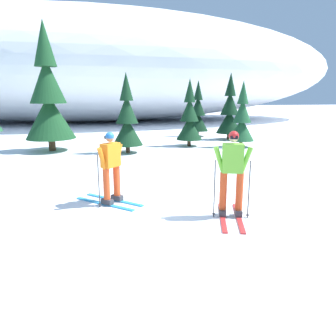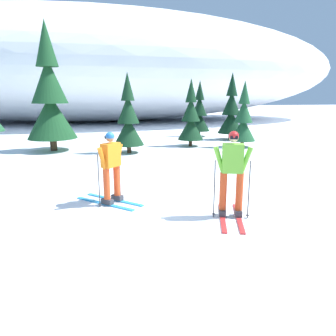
% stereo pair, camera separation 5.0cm
% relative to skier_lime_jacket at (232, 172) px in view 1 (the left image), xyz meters
% --- Properties ---
extents(ground_plane, '(120.00, 120.00, 0.00)m').
position_rel_skier_lime_jacket_xyz_m(ground_plane, '(-1.58, 0.95, -0.95)').
color(ground_plane, white).
extents(skier_lime_jacket, '(0.89, 1.68, 1.81)m').
position_rel_skier_lime_jacket_xyz_m(skier_lime_jacket, '(0.00, 0.00, 0.00)').
color(skier_lime_jacket, red).
rests_on(skier_lime_jacket, ground).
extents(skier_orange_jacket, '(1.57, 1.49, 1.69)m').
position_rel_skier_lime_jacket_xyz_m(skier_orange_jacket, '(-2.43, 1.34, -0.07)').
color(skier_orange_jacket, '#2893CC').
rests_on(skier_orange_jacket, ground).
extents(pine_tree_left, '(2.16, 2.16, 5.59)m').
position_rel_skier_lime_jacket_xyz_m(pine_tree_left, '(-4.86, 9.17, 1.38)').
color(pine_tree_left, '#47301E').
rests_on(pine_tree_left, ground).
extents(pine_tree_center_left, '(1.32, 1.32, 3.42)m').
position_rel_skier_lime_jacket_xyz_m(pine_tree_center_left, '(-1.55, 7.98, 0.47)').
color(pine_tree_center_left, '#47301E').
rests_on(pine_tree_center_left, ground).
extents(pine_tree_center, '(1.25, 1.25, 3.24)m').
position_rel_skier_lime_jacket_xyz_m(pine_tree_center, '(1.56, 9.28, 0.40)').
color(pine_tree_center, '#47301E').
rests_on(pine_tree_center, ground).
extents(pine_tree_center_right, '(1.27, 1.27, 3.29)m').
position_rel_skier_lime_jacket_xyz_m(pine_tree_center_right, '(3.01, 12.78, 0.42)').
color(pine_tree_center_right, '#47301E').
rests_on(pine_tree_center_right, ground).
extents(pine_tree_right, '(1.21, 1.21, 3.13)m').
position_rel_skier_lime_jacket_xyz_m(pine_tree_right, '(3.95, 8.52, 0.36)').
color(pine_tree_right, '#47301E').
rests_on(pine_tree_right, ground).
extents(pine_tree_far_right, '(1.41, 1.41, 3.65)m').
position_rel_skier_lime_jacket_xyz_m(pine_tree_far_right, '(4.34, 11.09, 0.57)').
color(pine_tree_far_right, '#47301E').
rests_on(pine_tree_far_right, ground).
extents(snow_ridge_background, '(47.23, 19.94, 9.73)m').
position_rel_skier_lime_jacket_xyz_m(snow_ridge_background, '(-3.87, 25.52, 3.91)').
color(snow_ridge_background, white).
rests_on(snow_ridge_background, ground).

